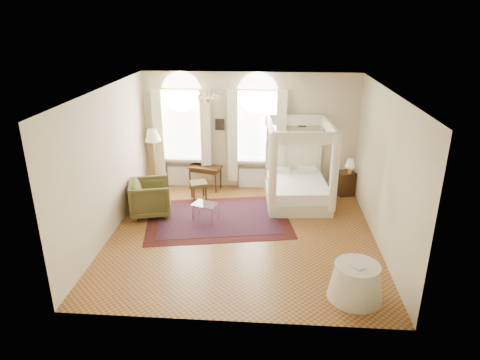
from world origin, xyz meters
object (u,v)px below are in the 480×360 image
object	(u,v)px
nightstand	(345,183)
coffee_table	(205,205)
canopy_bed	(297,185)
armchair	(150,198)
floor_lamp	(153,138)
stool	(199,185)
side_table	(356,282)
writing_desk	(205,170)

from	to	relation	value
nightstand	coffee_table	bearing A→B (deg)	-153.07
canopy_bed	nightstand	distance (m)	1.54
canopy_bed	armchair	world-z (taller)	canopy_bed
armchair	floor_lamp	world-z (taller)	floor_lamp
nightstand	armchair	world-z (taller)	armchair
stool	canopy_bed	bearing A→B (deg)	-0.52
canopy_bed	side_table	bearing A→B (deg)	-78.38
writing_desk	floor_lamp	xyz separation A→B (m)	(-1.44, -0.08, 0.92)
writing_desk	coffee_table	distance (m)	2.01
armchair	floor_lamp	xyz separation A→B (m)	(-0.32, 1.72, 1.05)
nightstand	coffee_table	world-z (taller)	nightstand
stool	nightstand	bearing A→B (deg)	9.30
floor_lamp	canopy_bed	bearing A→B (deg)	-10.15
armchair	nightstand	bearing A→B (deg)	-86.40
armchair	coffee_table	bearing A→B (deg)	-111.83
canopy_bed	writing_desk	bearing A→B (deg)	162.88
coffee_table	canopy_bed	bearing A→B (deg)	27.23
armchair	stool	bearing A→B (deg)	-60.35
writing_desk	side_table	xyz separation A→B (m)	(3.43, -4.89, -0.26)
armchair	side_table	xyz separation A→B (m)	(4.54, -3.09, -0.12)
canopy_bed	writing_desk	world-z (taller)	canopy_bed
armchair	writing_desk	bearing A→B (deg)	-46.51
stool	floor_lamp	xyz separation A→B (m)	(-1.37, 0.70, 1.09)
armchair	coffee_table	world-z (taller)	armchair
stool	armchair	xyz separation A→B (m)	(-1.05, -1.03, 0.03)
nightstand	stool	size ratio (longest dim) A/B	1.18
floor_lamp	stool	bearing A→B (deg)	-26.96
writing_desk	armchair	distance (m)	2.12
side_table	armchair	bearing A→B (deg)	145.76
writing_desk	canopy_bed	bearing A→B (deg)	-17.12
nightstand	coffee_table	xyz separation A→B (m)	(-3.66, -1.86, 0.04)
coffee_table	nightstand	bearing A→B (deg)	26.93
nightstand	writing_desk	bearing A→B (deg)	178.36
canopy_bed	nightstand	bearing A→B (deg)	26.44
writing_desk	floor_lamp	distance (m)	1.71
canopy_bed	floor_lamp	bearing A→B (deg)	169.85
canopy_bed	stool	xyz separation A→B (m)	(-2.65, 0.02, -0.08)
stool	coffee_table	bearing A→B (deg)	-72.97
canopy_bed	armchair	xyz separation A→B (m)	(-3.70, -1.00, -0.05)
side_table	stool	bearing A→B (deg)	130.34
canopy_bed	stool	distance (m)	2.66
nightstand	writing_desk	distance (m)	3.97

